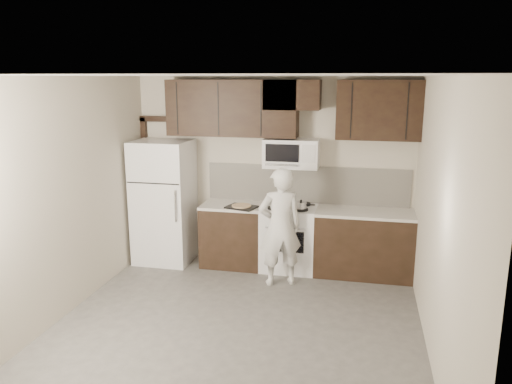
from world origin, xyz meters
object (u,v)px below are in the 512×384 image
(stove, at_px, (289,238))
(person, at_px, (280,227))
(microwave, at_px, (291,153))
(refrigerator, at_px, (164,202))

(stove, xyz_separation_m, person, (-0.04, -0.56, 0.32))
(stove, height_order, microwave, microwave)
(refrigerator, xyz_separation_m, person, (1.81, -0.51, -0.11))
(stove, distance_m, person, 0.65)
(refrigerator, bearing_deg, microwave, 5.15)
(refrigerator, relative_size, person, 1.15)
(stove, height_order, refrigerator, refrigerator)
(microwave, relative_size, person, 0.48)
(stove, relative_size, microwave, 1.24)
(stove, height_order, person, person)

